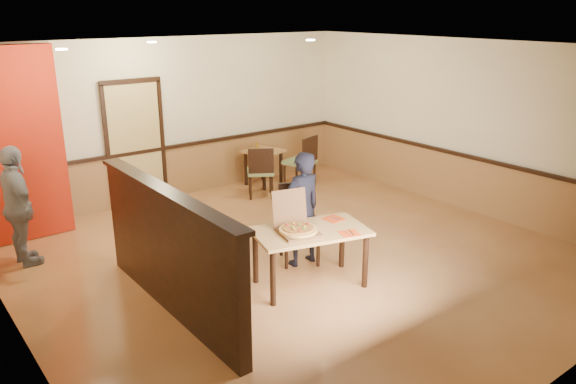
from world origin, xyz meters
The scene contains 27 objects.
floor centered at (0.00, 0.00, 0.00)m, with size 7.00×7.00×0.00m, color #C5824C.
ceiling centered at (0.00, 0.00, 2.80)m, with size 7.00×7.00×0.00m, color black.
wall_back centered at (0.00, 3.50, 1.40)m, with size 7.00×7.00×0.00m, color #FEF0C7.
wall_left centered at (-3.50, 0.00, 1.40)m, with size 7.00×7.00×0.00m, color #FEF0C7.
wall_right centered at (3.50, 0.00, 1.40)m, with size 7.00×7.00×0.00m, color #FEF0C7.
wainscot_back centered at (0.00, 3.47, 0.45)m, with size 7.00×0.04×0.90m, color olive.
chair_rail_back centered at (0.00, 3.45, 0.92)m, with size 7.00×0.06×0.06m, color black.
wainscot_right centered at (3.47, 0.00, 0.45)m, with size 0.04×7.00×0.90m, color olive.
chair_rail_right centered at (3.45, 0.00, 0.92)m, with size 0.06×7.00×0.06m, color black.
back_door centered at (-0.80, 3.46, 1.05)m, with size 0.90×0.06×2.10m, color #D7BA6E.
booth_partition centered at (-2.00, -0.20, 0.74)m, with size 0.20×3.10×1.44m.
red_accent_panel centered at (-2.90, 3.00, 1.40)m, with size 1.60×0.20×2.78m, color red.
spot_a centered at (-2.30, 1.80, 2.78)m, with size 0.14×0.14×0.02m, color #FFE8B2.
spot_b centered at (-0.80, 2.50, 2.78)m, with size 0.14×0.14×0.02m, color #FFE8B2.
spot_c centered at (1.40, 1.50, 2.78)m, with size 0.14×0.14×0.02m, color #FFE8B2.
main_table centered at (-0.38, -0.67, 0.62)m, with size 1.52×1.11×0.73m.
diner_chair centered at (-0.02, 0.01, 0.57)m, with size 0.69×0.69×1.04m.
side_chair_left centered at (1.07, 2.44, 0.51)m, with size 0.64×0.64×0.94m.
side_chair_right centered at (2.03, 2.43, 0.55)m, with size 0.62×0.62×1.01m.
side_table centered at (1.55, 3.05, 0.51)m, with size 0.75×0.75×0.68m.
diner centered at (-0.07, -0.13, 0.77)m, with size 0.56×0.37×1.54m, color black.
passerby centered at (-3.00, 2.09, 0.81)m, with size 0.95×0.40×1.62m, color gray.
pizza_box centered at (-0.55, -0.62, 0.79)m, with size 0.55×0.61×0.46m.
pizza centered at (-0.57, -0.67, 0.77)m, with size 0.45×0.45×0.03m, color #EDB956.
napkin_near centered at (-0.09, -1.04, 0.73)m, with size 0.28×0.28×0.01m.
napkin_far centered at (0.08, -0.57, 0.73)m, with size 0.24×0.24×0.01m.
condiment centered at (1.49, 3.16, 0.75)m, with size 0.06×0.06×0.14m, color #865E18.
Camera 1 is at (-4.40, -5.45, 3.27)m, focal length 35.00 mm.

